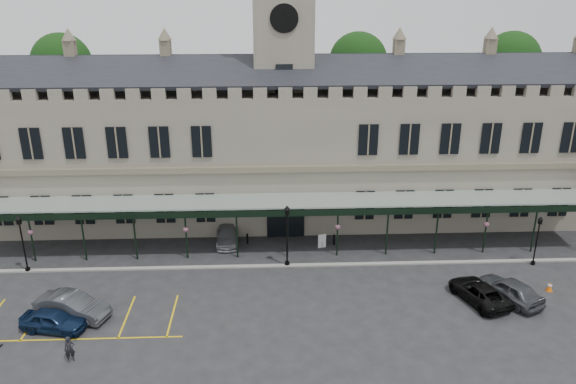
{
  "coord_description": "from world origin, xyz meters",
  "views": [
    {
      "loc": [
        -1.64,
        -33.21,
        20.97
      ],
      "look_at": [
        0.0,
        6.0,
        6.0
      ],
      "focal_mm": 35.0,
      "sensor_mm": 36.0,
      "label": 1
    }
  ],
  "objects_px": {
    "lamp_post_mid": "(287,231)",
    "car_right_a": "(509,289)",
    "lamp_post_right": "(537,236)",
    "car_left_a": "(53,321)",
    "clock_tower": "(283,75)",
    "station_building": "(283,149)",
    "person_a": "(70,349)",
    "car_left_b": "(72,306)",
    "sign_board": "(322,241)",
    "lamp_post_left": "(22,239)",
    "car_taxi": "(227,235)",
    "traffic_cone": "(550,287)",
    "car_van": "(479,292)"
  },
  "relations": [
    {
      "from": "car_left_a",
      "to": "clock_tower",
      "type": "bearing_deg",
      "value": -27.44
    },
    {
      "from": "lamp_post_left",
      "to": "car_left_b",
      "type": "bearing_deg",
      "value": -49.74
    },
    {
      "from": "station_building",
      "to": "car_right_a",
      "type": "distance_m",
      "value": 22.67
    },
    {
      "from": "station_building",
      "to": "car_left_a",
      "type": "height_order",
      "value": "station_building"
    },
    {
      "from": "car_taxi",
      "to": "station_building",
      "type": "bearing_deg",
      "value": 46.39
    },
    {
      "from": "car_left_b",
      "to": "lamp_post_left",
      "type": "bearing_deg",
      "value": 59.42
    },
    {
      "from": "lamp_post_right",
      "to": "sign_board",
      "type": "bearing_deg",
      "value": 167.36
    },
    {
      "from": "traffic_cone",
      "to": "car_taxi",
      "type": "distance_m",
      "value": 25.2
    },
    {
      "from": "lamp_post_left",
      "to": "car_left_a",
      "type": "relative_size",
      "value": 1.13
    },
    {
      "from": "traffic_cone",
      "to": "lamp_post_right",
      "type": "bearing_deg",
      "value": 81.21
    },
    {
      "from": "lamp_post_left",
      "to": "car_taxi",
      "type": "distance_m",
      "value": 15.74
    },
    {
      "from": "lamp_post_left",
      "to": "car_right_a",
      "type": "bearing_deg",
      "value": -8.93
    },
    {
      "from": "lamp_post_left",
      "to": "car_left_a",
      "type": "xyz_separation_m",
      "value": [
        4.7,
        -7.86,
        -2.07
      ]
    },
    {
      "from": "lamp_post_mid",
      "to": "car_right_a",
      "type": "height_order",
      "value": "lamp_post_mid"
    },
    {
      "from": "car_taxi",
      "to": "car_right_a",
      "type": "relative_size",
      "value": 0.93
    },
    {
      "from": "car_van",
      "to": "lamp_post_right",
      "type": "bearing_deg",
      "value": -159.73
    },
    {
      "from": "lamp_post_mid",
      "to": "person_a",
      "type": "height_order",
      "value": "lamp_post_mid"
    },
    {
      "from": "clock_tower",
      "to": "sign_board",
      "type": "distance_m",
      "value": 14.83
    },
    {
      "from": "sign_board",
      "to": "car_right_a",
      "type": "distance_m",
      "value": 14.93
    },
    {
      "from": "car_left_a",
      "to": "car_van",
      "type": "height_order",
      "value": "car_left_a"
    },
    {
      "from": "lamp_post_right",
      "to": "car_taxi",
      "type": "height_order",
      "value": "lamp_post_right"
    },
    {
      "from": "person_a",
      "to": "car_right_a",
      "type": "bearing_deg",
      "value": -13.31
    },
    {
      "from": "station_building",
      "to": "clock_tower",
      "type": "xyz_separation_m",
      "value": [
        0.0,
        0.09,
        6.64
      ]
    },
    {
      "from": "lamp_post_mid",
      "to": "car_taxi",
      "type": "xyz_separation_m",
      "value": [
        -4.91,
        4.43,
        -2.37
      ]
    },
    {
      "from": "clock_tower",
      "to": "lamp_post_mid",
      "type": "distance_m",
      "value": 14.51
    },
    {
      "from": "car_left_b",
      "to": "person_a",
      "type": "distance_m",
      "value": 4.79
    },
    {
      "from": "clock_tower",
      "to": "station_building",
      "type": "bearing_deg",
      "value": -90.0
    },
    {
      "from": "station_building",
      "to": "car_left_b",
      "type": "distance_m",
      "value": 22.93
    },
    {
      "from": "lamp_post_left",
      "to": "traffic_cone",
      "type": "distance_m",
      "value": 38.82
    },
    {
      "from": "car_left_a",
      "to": "car_right_a",
      "type": "relative_size",
      "value": 0.86
    },
    {
      "from": "clock_tower",
      "to": "lamp_post_mid",
      "type": "xyz_separation_m",
      "value": [
        -0.09,
        -10.42,
        -10.09
      ]
    },
    {
      "from": "lamp_post_right",
      "to": "car_left_a",
      "type": "bearing_deg",
      "value": -167.92
    },
    {
      "from": "sign_board",
      "to": "car_van",
      "type": "height_order",
      "value": "car_van"
    },
    {
      "from": "lamp_post_left",
      "to": "car_taxi",
      "type": "relative_size",
      "value": 1.05
    },
    {
      "from": "lamp_post_right",
      "to": "car_left_b",
      "type": "relative_size",
      "value": 0.82
    },
    {
      "from": "sign_board",
      "to": "car_left_b",
      "type": "relative_size",
      "value": 0.24
    },
    {
      "from": "lamp_post_left",
      "to": "lamp_post_mid",
      "type": "height_order",
      "value": "lamp_post_mid"
    },
    {
      "from": "station_building",
      "to": "car_left_a",
      "type": "relative_size",
      "value": 14.39
    },
    {
      "from": "person_a",
      "to": "lamp_post_mid",
      "type": "bearing_deg",
      "value": 15.93
    },
    {
      "from": "lamp_post_right",
      "to": "sign_board",
      "type": "xyz_separation_m",
      "value": [
        -16.22,
        3.64,
        -1.85
      ]
    },
    {
      "from": "clock_tower",
      "to": "car_taxi",
      "type": "bearing_deg",
      "value": -129.83
    },
    {
      "from": "car_left_b",
      "to": "car_left_a",
      "type": "bearing_deg",
      "value": 172.95
    },
    {
      "from": "clock_tower",
      "to": "traffic_cone",
      "type": "relative_size",
      "value": 36.09
    },
    {
      "from": "person_a",
      "to": "car_left_b",
      "type": "bearing_deg",
      "value": 81.6
    },
    {
      "from": "sign_board",
      "to": "car_taxi",
      "type": "xyz_separation_m",
      "value": [
        -7.94,
        1.38,
        0.07
      ]
    },
    {
      "from": "lamp_post_mid",
      "to": "car_taxi",
      "type": "height_order",
      "value": "lamp_post_mid"
    },
    {
      "from": "station_building",
      "to": "traffic_cone",
      "type": "xyz_separation_m",
      "value": [
        18.55,
        -14.87,
        -6.13
      ]
    },
    {
      "from": "lamp_post_right",
      "to": "traffic_cone",
      "type": "bearing_deg",
      "value": -98.79
    },
    {
      "from": "clock_tower",
      "to": "car_van",
      "type": "bearing_deg",
      "value": -51.05
    },
    {
      "from": "car_left_a",
      "to": "traffic_cone",
      "type": "bearing_deg",
      "value": -72.01
    }
  ]
}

